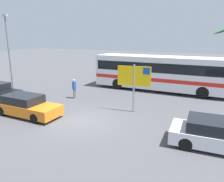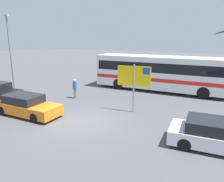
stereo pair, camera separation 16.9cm
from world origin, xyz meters
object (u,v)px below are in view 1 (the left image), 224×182
object	(u,v)px
pedestrian_crossing_lot	(74,87)
bus_front_coach	(161,72)
car_orange	(26,106)
car_white	(215,134)
ferry_sign	(135,78)

from	to	relation	value
pedestrian_crossing_lot	bus_front_coach	bearing A→B (deg)	-145.68
car_orange	car_white	distance (m)	11.02
bus_front_coach	car_white	xyz separation A→B (m)	(4.86, -9.59, -1.15)
bus_front_coach	pedestrian_crossing_lot	xyz separation A→B (m)	(-5.64, -5.69, -0.86)
car_orange	pedestrian_crossing_lot	bearing A→B (deg)	84.17
bus_front_coach	car_white	distance (m)	10.81
car_orange	pedestrian_crossing_lot	xyz separation A→B (m)	(0.49, 4.60, 0.29)
pedestrian_crossing_lot	ferry_sign	bearing A→B (deg)	158.92
bus_front_coach	car_orange	size ratio (longest dim) A/B	2.67
bus_front_coach	car_orange	distance (m)	12.03
ferry_sign	pedestrian_crossing_lot	size ratio (longest dim) A/B	2.02
car_orange	pedestrian_crossing_lot	distance (m)	4.64
car_orange	pedestrian_crossing_lot	size ratio (longest dim) A/B	2.88
car_orange	ferry_sign	bearing A→B (deg)	31.23
bus_front_coach	car_orange	world-z (taller)	bus_front_coach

